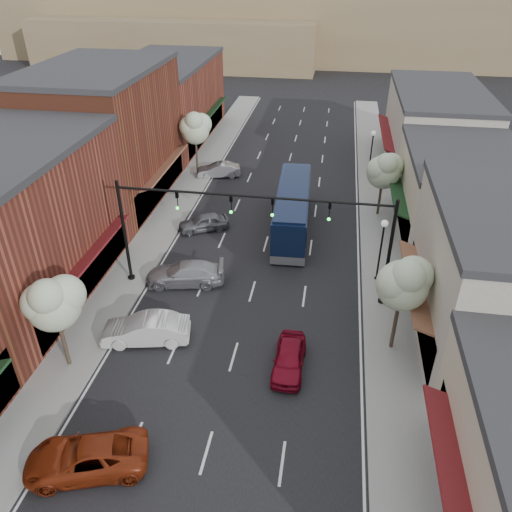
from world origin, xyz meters
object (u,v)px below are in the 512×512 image
at_px(tree_right_far, 384,169).
at_px(tree_left_near, 53,301).
at_px(parked_car_e, 219,170).
at_px(parked_car_a, 87,457).
at_px(parked_car_c, 185,273).
at_px(tree_left_far, 195,127).
at_px(signal_mast_right, 349,235).
at_px(parked_car_d, 204,222).
at_px(signal_mast_left, 160,220).
at_px(lamp_post_far, 372,146).
at_px(tree_right_near, 404,282).
at_px(coach_bus, 293,209).
at_px(lamp_post_near, 382,241).
at_px(red_hatchback, 289,358).
at_px(parked_car_b, 146,329).

bearing_deg(tree_right_far, tree_left_near, -129.69).
bearing_deg(parked_car_e, parked_car_a, -12.16).
xyz_separation_m(tree_left_near, parked_car_c, (3.82, 8.30, -3.49)).
bearing_deg(tree_left_near, parked_car_e, 85.45).
bearing_deg(tree_left_far, tree_right_far, -19.87).
height_order(signal_mast_right, tree_left_near, signal_mast_right).
height_order(tree_left_far, parked_car_d, tree_left_far).
xyz_separation_m(signal_mast_left, lamp_post_far, (13.42, 20.00, -1.62)).
bearing_deg(signal_mast_right, tree_right_near, -56.09).
distance_m(coach_bus, parked_car_d, 6.85).
relative_size(signal_mast_left, tree_right_near, 1.38).
height_order(lamp_post_near, coach_bus, lamp_post_near).
height_order(tree_right_near, lamp_post_far, tree_right_near).
height_order(signal_mast_left, red_hatchback, signal_mast_left).
bearing_deg(parked_car_a, parked_car_e, 165.47).
distance_m(signal_mast_left, tree_right_far, 18.39).
distance_m(signal_mast_left, parked_car_a, 14.09).
bearing_deg(tree_left_near, tree_right_near, 13.55).
distance_m(tree_right_far, parked_car_e, 16.02).
bearing_deg(tree_left_far, signal_mast_left, -81.65).
bearing_deg(parked_car_b, red_hatchback, 72.31).
distance_m(signal_mast_right, lamp_post_near, 3.69).
bearing_deg(parked_car_e, tree_right_near, 18.72).
xyz_separation_m(tree_left_far, lamp_post_near, (16.05, -15.44, -1.60)).
bearing_deg(parked_car_a, parked_car_b, 164.88).
height_order(tree_right_far, tree_left_near, tree_left_near).
xyz_separation_m(lamp_post_far, parked_car_a, (-12.46, -33.50, -2.31)).
bearing_deg(signal_mast_left, red_hatchback, -36.40).
distance_m(signal_mast_right, parked_car_c, 10.78).
distance_m(lamp_post_near, coach_bus, 8.70).
bearing_deg(parked_car_a, signal_mast_right, 125.35).
relative_size(lamp_post_near, red_hatchback, 1.14).
bearing_deg(parked_car_d, lamp_post_far, 109.16).
bearing_deg(lamp_post_far, parked_car_b, -116.62).
relative_size(coach_bus, parked_car_e, 2.71).
relative_size(red_hatchback, parked_car_e, 0.96).
height_order(tree_right_far, parked_car_d, tree_right_far).
xyz_separation_m(coach_bus, parked_car_a, (-6.32, -22.04, -1.05)).
height_order(tree_left_near, parked_car_a, tree_left_near).
bearing_deg(tree_right_near, parked_car_b, -173.84).
relative_size(tree_right_near, tree_left_far, 0.97).
xyz_separation_m(tree_left_far, parked_car_d, (3.25, -10.58, -3.95)).
xyz_separation_m(signal_mast_right, parked_car_d, (-10.62, 7.36, -3.97)).
height_order(signal_mast_left, parked_car_c, signal_mast_left).
relative_size(signal_mast_left, parked_car_d, 2.15).
height_order(coach_bus, parked_car_a, coach_bus).
relative_size(tree_left_far, parked_car_b, 1.29).
bearing_deg(parked_car_a, tree_left_near, -163.92).
distance_m(coach_bus, red_hatchback, 14.98).
bearing_deg(parked_car_e, parked_car_c, -9.20).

